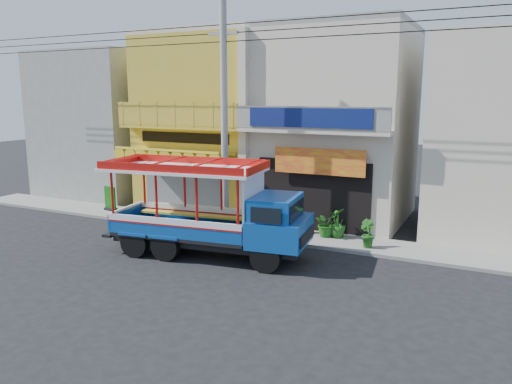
# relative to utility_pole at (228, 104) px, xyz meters

# --- Properties ---
(ground) EXTENTS (90.00, 90.00, 0.00)m
(ground) POSITION_rel_utility_pole_xyz_m (0.85, -3.30, -5.03)
(ground) COLOR black
(ground) RESTS_ON ground
(sidewalk) EXTENTS (30.00, 2.00, 0.12)m
(sidewalk) POSITION_rel_utility_pole_xyz_m (0.85, 0.70, -4.97)
(sidewalk) COLOR slate
(sidewalk) RESTS_ON ground
(shophouse_left) EXTENTS (6.00, 7.50, 8.24)m
(shophouse_left) POSITION_rel_utility_pole_xyz_m (-3.15, 4.66, -0.92)
(shophouse_left) COLOR gold
(shophouse_left) RESTS_ON ground
(shophouse_right) EXTENTS (6.00, 6.75, 8.24)m
(shophouse_right) POSITION_rel_utility_pole_xyz_m (2.85, 4.66, -0.93)
(shophouse_right) COLOR beige
(shophouse_right) RESTS_ON ground
(party_pilaster) EXTENTS (0.35, 0.30, 8.00)m
(party_pilaster) POSITION_rel_utility_pole_xyz_m (-0.15, 1.55, -1.03)
(party_pilaster) COLOR beige
(party_pilaster) RESTS_ON ground
(filler_building_left) EXTENTS (6.00, 6.00, 7.60)m
(filler_building_left) POSITION_rel_utility_pole_xyz_m (-10.15, 4.70, -1.23)
(filler_building_left) COLOR gray
(filler_building_left) RESTS_ON ground
(utility_pole) EXTENTS (28.00, 0.26, 9.00)m
(utility_pole) POSITION_rel_utility_pole_xyz_m (0.00, 0.00, 0.00)
(utility_pole) COLOR gray
(utility_pole) RESTS_ON ground
(songthaew_truck) EXTENTS (7.16, 3.09, 3.24)m
(songthaew_truck) POSITION_rel_utility_pole_xyz_m (1.16, -2.58, -3.47)
(songthaew_truck) COLOR black
(songthaew_truck) RESTS_ON ground
(green_sign) EXTENTS (0.72, 0.45, 1.11)m
(green_sign) POSITION_rel_utility_pole_xyz_m (-6.76, 0.83, -4.45)
(green_sign) COLOR black
(green_sign) RESTS_ON sidewalk
(potted_plant_a) EXTENTS (1.15, 1.19, 1.01)m
(potted_plant_a) POSITION_rel_utility_pole_xyz_m (3.64, 1.03, -4.41)
(potted_plant_a) COLOR #1F5819
(potted_plant_a) RESTS_ON sidewalk
(potted_plant_b) EXTENTS (0.69, 0.67, 0.98)m
(potted_plant_b) POSITION_rel_utility_pole_xyz_m (5.36, 0.34, -4.42)
(potted_plant_b) COLOR #1F5819
(potted_plant_b) RESTS_ON sidewalk
(potted_plant_c) EXTENTS (0.70, 0.70, 1.11)m
(potted_plant_c) POSITION_rel_utility_pole_xyz_m (4.06, 1.10, -4.35)
(potted_plant_c) COLOR #1F5819
(potted_plant_c) RESTS_ON sidewalk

